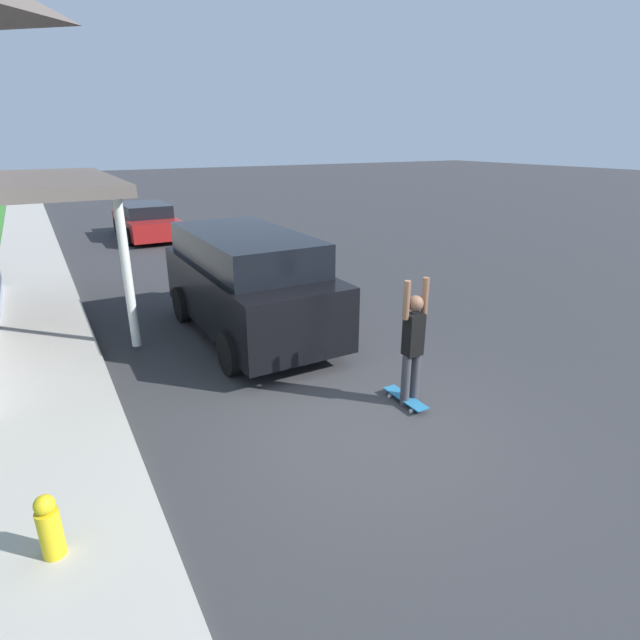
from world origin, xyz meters
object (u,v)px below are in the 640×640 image
object	(u,v)px
suv_parked	(248,282)
fire_hydrant	(49,527)
skateboarder	(413,342)
skateboard	(405,398)
car_down_street	(146,221)

from	to	relation	value
suv_parked	fire_hydrant	xyz separation A→B (m)	(-3.69, -4.40, -0.66)
skateboarder	skateboard	size ratio (longest dim) A/B	2.33
skateboard	fire_hydrant	bearing A→B (deg)	-171.19
suv_parked	fire_hydrant	size ratio (longest dim) A/B	7.29
skateboard	fire_hydrant	distance (m)	4.68
suv_parked	skateboard	xyz separation A→B (m)	(0.92, -3.68, -0.99)
suv_parked	skateboard	distance (m)	3.92
car_down_street	fire_hydrant	world-z (taller)	car_down_street
fire_hydrant	suv_parked	bearing A→B (deg)	49.97
car_down_street	skateboarder	xyz separation A→B (m)	(0.55, -15.16, 0.34)
skateboarder	skateboard	xyz separation A→B (m)	(-0.04, 0.04, -0.89)
suv_parked	car_down_street	bearing A→B (deg)	87.95
car_down_street	skateboard	size ratio (longest dim) A/B	5.58
suv_parked	skateboard	bearing A→B (deg)	-75.90
skateboard	suv_parked	bearing A→B (deg)	104.10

